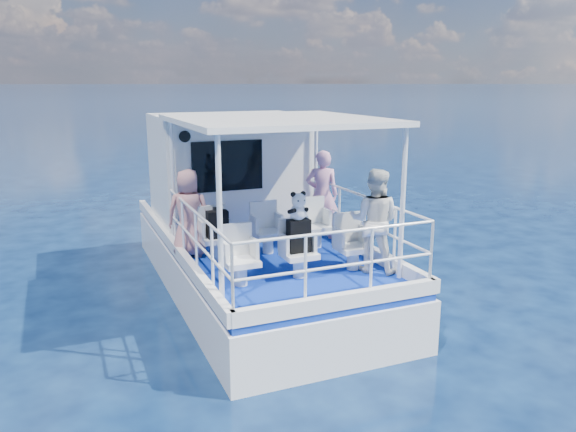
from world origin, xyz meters
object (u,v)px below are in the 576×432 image
object	(u,v)px
passenger_port_fwd	(189,213)
backpack_center	(299,236)
passenger_stbd_aft	(374,221)
panda	(298,206)

from	to	relation	value
passenger_port_fwd	backpack_center	world-z (taller)	passenger_port_fwd
passenger_port_fwd	passenger_stbd_aft	size ratio (longest dim) A/B	0.92
passenger_port_fwd	passenger_stbd_aft	distance (m)	3.00
backpack_center	panda	bearing A→B (deg)	-141.89
passenger_stbd_aft	passenger_port_fwd	bearing A→B (deg)	4.64
passenger_stbd_aft	backpack_center	bearing A→B (deg)	32.07
passenger_port_fwd	passenger_stbd_aft	xyz separation A→B (m)	(2.40, -1.81, 0.06)
panda	passenger_stbd_aft	bearing A→B (deg)	-8.86
passenger_stbd_aft	backpack_center	world-z (taller)	passenger_stbd_aft
passenger_port_fwd	backpack_center	bearing A→B (deg)	150.48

